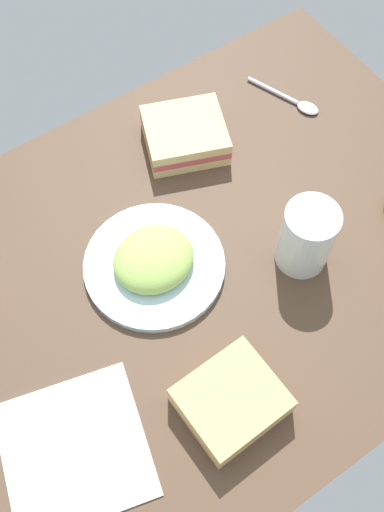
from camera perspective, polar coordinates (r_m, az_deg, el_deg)
tabletop at (r=82.60cm, az=0.00°, el=-1.30°), size 90.00×64.00×2.00cm
plate_of_food at (r=80.44cm, az=-3.65°, el=-0.57°), size 19.21×19.21×4.68cm
sandwich_main at (r=73.00cm, az=3.75°, el=-13.64°), size 11.71×10.62×4.40cm
sandwich_side at (r=91.43cm, az=-0.67°, el=11.44°), size 14.79×14.12×4.40cm
glass_of_milk at (r=79.82cm, az=10.78°, el=1.52°), size 7.17×7.17×10.57cm
spoon at (r=99.65cm, az=9.68°, el=14.36°), size 6.10×12.57×0.80cm
paper_napkin at (r=75.05cm, az=-11.13°, el=-17.64°), size 20.20×20.20×0.30cm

